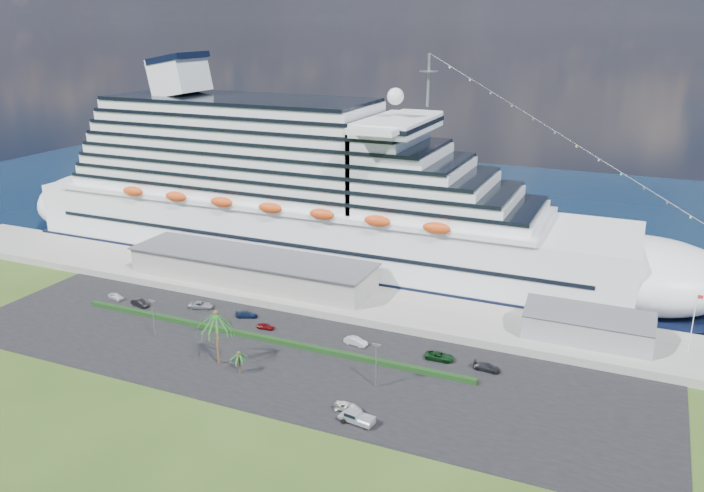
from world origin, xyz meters
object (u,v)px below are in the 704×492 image
at_px(cruise_ship, 309,199).
at_px(boat_trailer, 348,406).
at_px(parked_car_3, 247,315).
at_px(pickup_truck, 356,417).

bearing_deg(cruise_ship, boat_trailer, -58.35).
bearing_deg(parked_car_3, cruise_ship, -14.86).
bearing_deg(boat_trailer, parked_car_3, 144.15).
height_order(cruise_ship, boat_trailer, cruise_ship).
xyz_separation_m(cruise_ship, parked_car_3, (5.02, -39.91, -15.91)).
distance_m(pickup_truck, boat_trailer, 3.56).
relative_size(cruise_ship, pickup_truck, 31.95).
relative_size(parked_car_3, boat_trailer, 0.84).
xyz_separation_m(pickup_truck, boat_trailer, (-2.58, 2.45, -0.07)).
height_order(cruise_ship, pickup_truck, cruise_ship).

